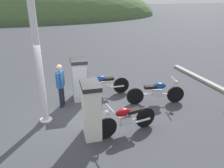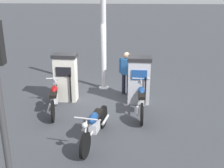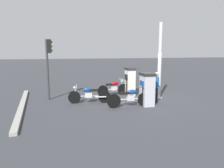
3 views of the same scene
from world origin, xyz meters
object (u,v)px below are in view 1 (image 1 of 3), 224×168
Objects in this scene: motorcycle_near_pump at (126,119)px; canopy_support_pole at (38,61)px; motorcycle_extra at (156,92)px; attendant_person at (61,83)px; fuel_pump_near at (91,110)px; motorcycle_far_pump at (102,84)px; fuel_pump_far at (80,79)px.

canopy_support_pole is at bearing 149.91° from motorcycle_near_pump.
attendant_person reaches higher than motorcycle_extra.
fuel_pump_near reaches higher than motorcycle_far_pump.
motorcycle_near_pump is 0.47× the size of canopy_support_pole.
motorcycle_far_pump is at bearing 91.79° from motorcycle_near_pump.
attendant_person is at bearing 168.35° from motorcycle_extra.
canopy_support_pole is at bearing -177.40° from motorcycle_extra.
fuel_pump_near is 0.40× the size of canopy_support_pole.
fuel_pump_near is 2.50m from fuel_pump_far.
fuel_pump_near reaches higher than fuel_pump_far.
fuel_pump_far is 0.73× the size of motorcycle_far_pump.
attendant_person is at bearing 109.39° from fuel_pump_near.
motorcycle_near_pump is 2.71m from motorcycle_far_pump.
attendant_person is 0.38× the size of canopy_support_pole.
motorcycle_far_pump is 0.53× the size of canopy_support_pole.
fuel_pump_near is 2.18m from attendant_person.
fuel_pump_near reaches higher than motorcycle_extra.
motorcycle_extra is (1.78, -1.20, -0.03)m from motorcycle_far_pump.
fuel_pump_far is at bearing -176.31° from motorcycle_far_pump.
attendant_person is (-3.39, 0.70, 0.45)m from motorcycle_extra.
canopy_support_pole is (-2.20, -1.38, 1.52)m from motorcycle_far_pump.
motorcycle_extra is at bearing 2.60° from canopy_support_pole.
motorcycle_far_pump is (-0.08, 2.71, -0.00)m from motorcycle_near_pump.
attendant_person is (-1.61, -0.50, 0.42)m from motorcycle_far_pump.
attendant_person is at bearing 56.31° from canopy_support_pole.
fuel_pump_near is at bearing -90.00° from fuel_pump_far.
motorcycle_near_pump is 0.89× the size of motorcycle_far_pump.
fuel_pump_far is at bearing 156.82° from motorcycle_extra.
canopy_support_pole reaches higher than motorcycle_near_pump.
motorcycle_near_pump reaches higher than motorcycle_extra.
attendant_person is (-1.70, 2.21, 0.42)m from motorcycle_near_pump.
motorcycle_extra is (2.67, 1.36, -0.38)m from fuel_pump_near.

